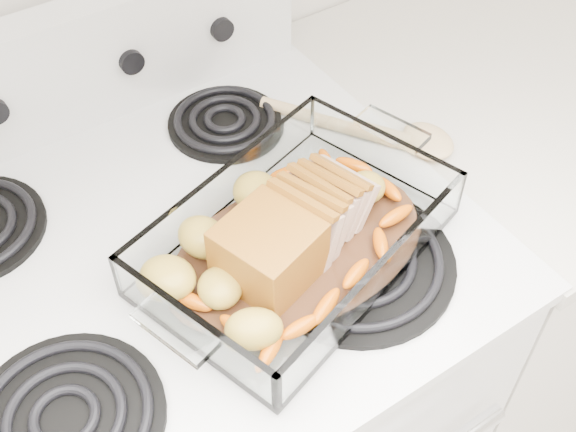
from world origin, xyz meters
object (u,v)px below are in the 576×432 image
counter_right (473,255)px  baking_dish (297,242)px  electric_range (194,414)px  pork_roast (283,234)px

counter_right → baking_dish: 0.73m
electric_range → counter_right: 0.67m
pork_roast → counter_right: bearing=34.5°
pork_roast → baking_dish: bearing=23.4°
counter_right → baking_dish: size_ratio=2.49×
counter_right → baking_dish: baking_dish is taller
baking_dish → counter_right: bearing=-5.7°
electric_range → counter_right: bearing=-0.1°
electric_range → baking_dish: (0.14, -0.11, 0.48)m
electric_range → counter_right: (0.66, -0.00, -0.02)m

